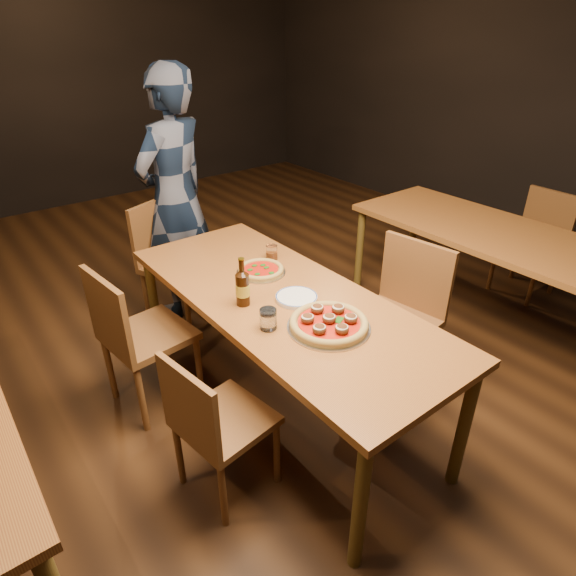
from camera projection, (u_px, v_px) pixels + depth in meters
ground at (283, 405)px, 2.86m from camera, size 9.00×9.00×0.00m
room_shell at (280, 62)px, 1.96m from camera, size 9.00×9.00×9.00m
table_main at (282, 308)px, 2.54m from camera, size 0.80×2.00×0.75m
table_right at (496, 241)px, 3.31m from camera, size 0.80×2.00×0.75m
chair_main_nw at (225, 419)px, 2.19m from camera, size 0.44×0.44×0.82m
chair_main_sw at (148, 333)px, 2.70m from camera, size 0.48×0.48×0.93m
chair_main_e at (392, 321)px, 2.78m from camera, size 0.51×0.51×0.96m
chair_end at (181, 265)px, 3.44m from camera, size 0.58×0.58×0.96m
chair_nbr_right at (531, 243)px, 3.87m from camera, size 0.42×0.42×0.87m
pizza_meatball at (329, 323)px, 2.23m from camera, size 0.39×0.39×0.07m
pizza_margherita at (261, 270)px, 2.72m from camera, size 0.28×0.28×0.04m
plate_stack at (296, 298)px, 2.47m from camera, size 0.22×0.22×0.02m
beer_bottle at (243, 289)px, 2.39m from camera, size 0.07×0.07×0.25m
water_glass at (268, 319)px, 2.22m from camera, size 0.08×0.08×0.10m
amber_glass at (272, 252)px, 2.87m from camera, size 0.07×0.07×0.09m
diner at (175, 198)px, 3.43m from camera, size 0.77×0.64×1.79m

